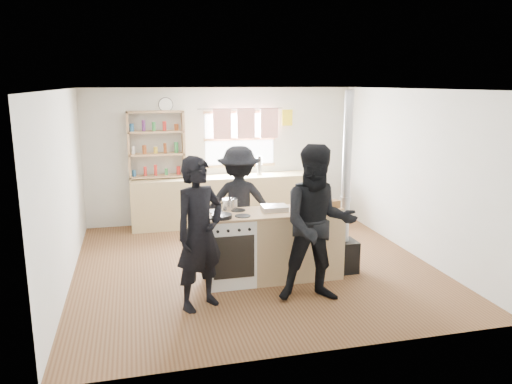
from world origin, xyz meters
TOP-DOWN VIEW (x-y plane):
  - ground at (0.00, 0.00)m, footprint 5.00×5.00m
  - back_counter at (0.00, 2.22)m, footprint 3.40×0.55m
  - shelving_unit at (-1.20, 2.34)m, footprint 1.00×0.28m
  - thermos at (0.66, 2.22)m, footprint 0.10×0.10m
  - cooking_island at (0.14, -0.55)m, footprint 1.97×0.64m
  - skillet_greens at (-0.57, -0.73)m, footprint 0.36×0.36m
  - roast_tray at (0.17, -0.52)m, footprint 0.34×0.27m
  - stockpot_stove at (-0.40, -0.33)m, footprint 0.21×0.21m
  - stockpot_counter at (0.63, -0.51)m, footprint 0.32×0.32m
  - bread_board at (0.93, -0.63)m, footprint 0.31×0.24m
  - flue_heater at (1.17, -0.55)m, footprint 0.35×0.35m
  - person_near_left at (-0.92, -1.20)m, footprint 0.78×0.70m
  - person_near_right at (0.47, -1.34)m, footprint 1.03×0.86m
  - person_far at (-0.12, 0.36)m, footprint 1.20×0.86m

SIDE VIEW (x-z plane):
  - ground at x=0.00m, z-range -0.01..0.00m
  - back_counter at x=0.00m, z-range 0.00..0.90m
  - cooking_island at x=0.14m, z-range 0.00..0.93m
  - flue_heater at x=1.17m, z-range -0.59..1.91m
  - person_far at x=-0.12m, z-range 0.00..1.69m
  - person_near_left at x=-0.92m, z-range 0.00..1.79m
  - person_near_right at x=0.47m, z-range 0.00..1.90m
  - skillet_greens at x=-0.57m, z-range 0.93..0.98m
  - roast_tray at x=0.17m, z-range 0.93..1.00m
  - bread_board at x=0.93m, z-range 0.92..1.04m
  - stockpot_stove at x=-0.40m, z-range 0.92..1.09m
  - stockpot_counter at x=0.63m, z-range 0.92..1.15m
  - thermos at x=0.66m, z-range 0.90..1.23m
  - shelving_unit at x=-1.20m, z-range 0.91..2.11m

